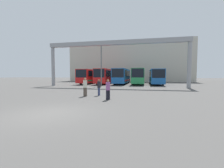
{
  "coord_description": "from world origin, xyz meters",
  "views": [
    {
      "loc": [
        4.87,
        -6.77,
        2.02
      ],
      "look_at": [
        -1.08,
        20.85,
        0.3
      ],
      "focal_mm": 24.0,
      "sensor_mm": 36.0,
      "label": 1
    }
  ],
  "objects": [
    {
      "name": "overhead_gantry",
      "position": [
        0.0,
        17.93,
        6.29
      ],
      "size": [
        23.65,
        0.8,
        7.7
      ],
      "color": "gray",
      "rests_on": "ground"
    },
    {
      "name": "bus_slot_2",
      "position": [
        0.0,
        26.39,
        1.89
      ],
      "size": [
        2.57,
        11.1,
        3.28
      ],
      "color": "#1959A5",
      "rests_on": "ground"
    },
    {
      "name": "building_backdrop",
      "position": [
        0.0,
        44.43,
        6.26
      ],
      "size": [
        37.98,
        12.0,
        12.51
      ],
      "color": "#B7B2A3",
      "rests_on": "ground"
    },
    {
      "name": "ground_plane",
      "position": [
        0.0,
        0.0,
        0.0
      ],
      "size": [
        200.0,
        200.0,
        0.0
      ],
      "primitive_type": "plane",
      "color": "#514F4C"
    },
    {
      "name": "bus_slot_3",
      "position": [
        3.68,
        27.03,
        1.9
      ],
      "size": [
        2.47,
        12.38,
        3.3
      ],
      "color": "#268C4C",
      "rests_on": "ground"
    },
    {
      "name": "lamp_post",
      "position": [
        -2.58,
        18.81,
        4.34
      ],
      "size": [
        0.36,
        0.36,
        7.96
      ],
      "color": "#595B60",
      "rests_on": "ground"
    },
    {
      "name": "bus_slot_0",
      "position": [
        -7.35,
        26.07,
        1.84
      ],
      "size": [
        2.5,
        10.46,
        3.2
      ],
      "color": "red",
      "rests_on": "ground"
    },
    {
      "name": "bus_slot_4",
      "position": [
        7.35,
        26.5,
        1.81
      ],
      "size": [
        2.49,
        11.32,
        3.14
      ],
      "color": "#1959A5",
      "rests_on": "ground"
    },
    {
      "name": "bus_slot_1",
      "position": [
        -3.68,
        26.1,
        1.89
      ],
      "size": [
        2.51,
        10.53,
        3.28
      ],
      "color": "red",
      "rests_on": "ground"
    },
    {
      "name": "pedestrian_near_left",
      "position": [
        -0.55,
        6.38,
        0.93
      ],
      "size": [
        0.36,
        0.36,
        1.74
      ],
      "rotation": [
        0.0,
        0.0,
        3.25
      ],
      "color": "brown",
      "rests_on": "ground"
    },
    {
      "name": "pedestrian_mid_right",
      "position": [
        0.55,
        7.2,
        0.84
      ],
      "size": [
        0.33,
        0.33,
        1.58
      ],
      "rotation": [
        0.0,
        0.0,
        4.72
      ],
      "color": "navy",
      "rests_on": "ground"
    },
    {
      "name": "pedestrian_far_center",
      "position": [
        2.01,
        4.97,
        0.87
      ],
      "size": [
        0.34,
        0.34,
        1.65
      ],
      "rotation": [
        0.0,
        0.0,
        3.49
      ],
      "color": "black",
      "rests_on": "ground"
    },
    {
      "name": "traffic_cone",
      "position": [
        -0.27,
        14.74,
        0.35
      ],
      "size": [
        0.44,
        0.44,
        0.7
      ],
      "color": "orange",
      "rests_on": "ground"
    }
  ]
}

